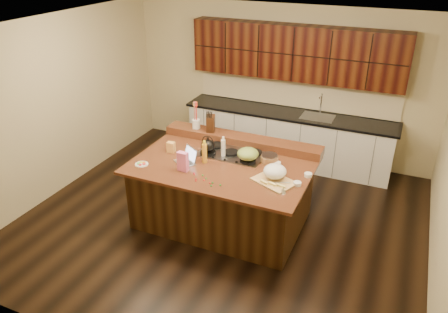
% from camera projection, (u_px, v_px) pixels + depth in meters
% --- Properties ---
extents(room, '(5.52, 5.02, 2.72)m').
position_uv_depth(room, '(222.00, 134.00, 5.71)').
color(room, black).
rests_on(room, ground).
extents(island, '(2.40, 1.60, 0.92)m').
position_uv_depth(island, '(223.00, 192.00, 6.11)').
color(island, black).
rests_on(island, ground).
extents(back_ledge, '(2.40, 0.30, 0.12)m').
position_uv_depth(back_ledge, '(242.00, 140.00, 6.45)').
color(back_ledge, black).
rests_on(back_ledge, island).
extents(cooktop, '(0.92, 0.52, 0.05)m').
position_uv_depth(cooktop, '(231.00, 153.00, 6.14)').
color(cooktop, gray).
rests_on(cooktop, island).
extents(back_counter, '(3.70, 0.66, 2.40)m').
position_uv_depth(back_counter, '(290.00, 109.00, 7.59)').
color(back_counter, silver).
rests_on(back_counter, ground).
extents(kettle, '(0.23, 0.23, 0.18)m').
position_uv_depth(kettle, '(208.00, 146.00, 6.09)').
color(kettle, black).
rests_on(kettle, cooktop).
extents(green_bowl, '(0.36, 0.36, 0.16)m').
position_uv_depth(green_bowl, '(248.00, 154.00, 5.88)').
color(green_bowl, olive).
rests_on(green_bowl, cooktop).
extents(laptop, '(0.37, 0.35, 0.20)m').
position_uv_depth(laptop, '(187.00, 158.00, 5.92)').
color(laptop, '#B7B7BC').
rests_on(laptop, island).
extents(oil_bottle, '(0.08, 0.08, 0.27)m').
position_uv_depth(oil_bottle, '(204.00, 153.00, 5.87)').
color(oil_bottle, gold).
rests_on(oil_bottle, island).
extents(vinegar_bottle, '(0.07, 0.07, 0.25)m').
position_uv_depth(vinegar_bottle, '(223.00, 148.00, 6.04)').
color(vinegar_bottle, silver).
rests_on(vinegar_bottle, island).
extents(wooden_tray, '(0.60, 0.54, 0.20)m').
position_uv_depth(wooden_tray, '(275.00, 174.00, 5.46)').
color(wooden_tray, tan).
rests_on(wooden_tray, island).
extents(ramekin_a, '(0.10, 0.10, 0.04)m').
position_uv_depth(ramekin_a, '(308.00, 175.00, 5.57)').
color(ramekin_a, white).
rests_on(ramekin_a, island).
extents(ramekin_b, '(0.12, 0.12, 0.04)m').
position_uv_depth(ramekin_b, '(297.00, 184.00, 5.37)').
color(ramekin_b, white).
rests_on(ramekin_b, island).
extents(ramekin_c, '(0.12, 0.12, 0.04)m').
position_uv_depth(ramekin_c, '(277.00, 164.00, 5.85)').
color(ramekin_c, white).
rests_on(ramekin_c, island).
extents(strainer_bowl, '(0.30, 0.30, 0.09)m').
position_uv_depth(strainer_bowl, '(269.00, 159.00, 5.92)').
color(strainer_bowl, '#996B3F').
rests_on(strainer_bowl, island).
extents(kitchen_timer, '(0.08, 0.08, 0.07)m').
position_uv_depth(kitchen_timer, '(283.00, 190.00, 5.21)').
color(kitchen_timer, silver).
rests_on(kitchen_timer, island).
extents(pink_bag, '(0.15, 0.08, 0.26)m').
position_uv_depth(pink_bag, '(183.00, 162.00, 5.66)').
color(pink_bag, pink).
rests_on(pink_bag, island).
extents(candy_plate, '(0.21, 0.21, 0.01)m').
position_uv_depth(candy_plate, '(142.00, 164.00, 5.87)').
color(candy_plate, white).
rests_on(candy_plate, island).
extents(package_box, '(0.12, 0.09, 0.15)m').
position_uv_depth(package_box, '(171.00, 147.00, 6.18)').
color(package_box, '#F2AF55').
rests_on(package_box, island).
extents(utensil_crock, '(0.13, 0.13, 0.14)m').
position_uv_depth(utensil_crock, '(196.00, 124.00, 6.66)').
color(utensil_crock, white).
rests_on(utensil_crock, back_ledge).
extents(knife_block, '(0.17, 0.22, 0.23)m').
position_uv_depth(knife_block, '(211.00, 123.00, 6.55)').
color(knife_block, black).
rests_on(knife_block, back_ledge).
extents(gumdrop_0, '(0.02, 0.02, 0.02)m').
position_uv_depth(gumdrop_0, '(194.00, 174.00, 5.61)').
color(gumdrop_0, red).
rests_on(gumdrop_0, island).
extents(gumdrop_1, '(0.02, 0.02, 0.02)m').
position_uv_depth(gumdrop_1, '(203.00, 175.00, 5.59)').
color(gumdrop_1, '#198C26').
rests_on(gumdrop_1, island).
extents(gumdrop_2, '(0.02, 0.02, 0.02)m').
position_uv_depth(gumdrop_2, '(194.00, 173.00, 5.64)').
color(gumdrop_2, red).
rests_on(gumdrop_2, island).
extents(gumdrop_3, '(0.02, 0.02, 0.02)m').
position_uv_depth(gumdrop_3, '(220.00, 185.00, 5.37)').
color(gumdrop_3, '#198C26').
rests_on(gumdrop_3, island).
extents(gumdrop_4, '(0.02, 0.02, 0.02)m').
position_uv_depth(gumdrop_4, '(204.00, 180.00, 5.47)').
color(gumdrop_4, red).
rests_on(gumdrop_4, island).
extents(gumdrop_5, '(0.02, 0.02, 0.02)m').
position_uv_depth(gumdrop_5, '(213.00, 183.00, 5.42)').
color(gumdrop_5, '#198C26').
rests_on(gumdrop_5, island).
extents(gumdrop_6, '(0.02, 0.02, 0.02)m').
position_uv_depth(gumdrop_6, '(210.00, 183.00, 5.41)').
color(gumdrop_6, red).
rests_on(gumdrop_6, island).
extents(gumdrop_7, '(0.02, 0.02, 0.02)m').
position_uv_depth(gumdrop_7, '(206.00, 179.00, 5.51)').
color(gumdrop_7, '#198C26').
rests_on(gumdrop_7, island).
extents(gumdrop_8, '(0.02, 0.02, 0.02)m').
position_uv_depth(gumdrop_8, '(196.00, 181.00, 5.46)').
color(gumdrop_8, red).
rests_on(gumdrop_8, island).
extents(gumdrop_9, '(0.02, 0.02, 0.02)m').
position_uv_depth(gumdrop_9, '(211.00, 186.00, 5.35)').
color(gumdrop_9, '#198C26').
rests_on(gumdrop_9, island).
extents(gumdrop_10, '(0.02, 0.02, 0.02)m').
position_uv_depth(gumdrop_10, '(196.00, 179.00, 5.50)').
color(gumdrop_10, red).
rests_on(gumdrop_10, island).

